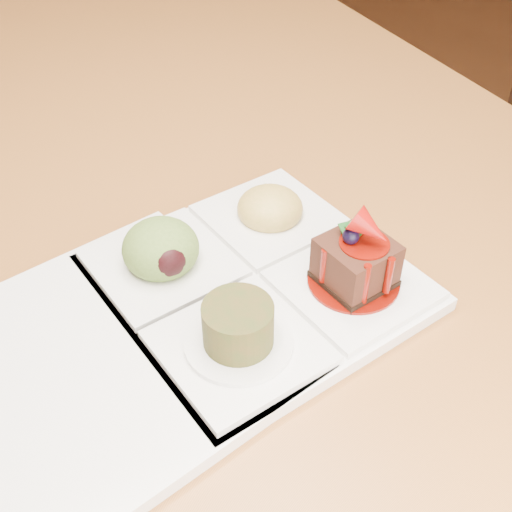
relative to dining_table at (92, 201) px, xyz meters
name	(u,v)px	position (x,y,z in m)	size (l,w,h in m)	color
ground	(153,498)	(0.00, 0.00, -0.68)	(6.00, 6.00, 0.00)	brown
dining_table	(92,201)	(0.00, 0.00, 0.00)	(1.00, 1.80, 0.75)	#A25B2A
sampler_plate	(252,270)	(0.07, -0.28, 0.09)	(0.27, 0.27, 0.09)	white
second_plate	(111,354)	(-0.05, -0.30, 0.07)	(0.24, 0.24, 0.01)	white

